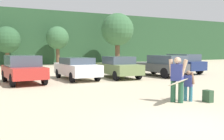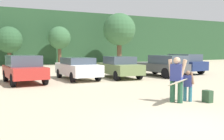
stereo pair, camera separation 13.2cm
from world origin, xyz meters
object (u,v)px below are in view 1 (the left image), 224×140
(parked_car_white, at_px, (77,68))
(backpack_dropped, at_px, (208,96))
(parked_car_navy, at_px, (181,63))
(surfboard_cream, at_px, (179,82))
(person_child, at_px, (188,84))
(person_adult, at_px, (177,77))
(parked_car_olive_green, at_px, (119,67))
(parked_car_dark_gray, at_px, (161,65))
(parked_car_red, at_px, (23,69))

(parked_car_white, distance_m, backpack_dropped, 9.43)
(parked_car_navy, distance_m, surfboard_cream, 12.17)
(person_child, bearing_deg, person_adult, -32.94)
(parked_car_white, relative_size, person_adult, 2.58)
(parked_car_olive_green, relative_size, parked_car_navy, 0.97)
(person_child, bearing_deg, parked_car_dark_gray, -154.36)
(parked_car_red, distance_m, parked_car_white, 3.42)
(parked_car_olive_green, bearing_deg, parked_car_navy, -81.36)
(parked_car_white, distance_m, person_adult, 8.78)
(parked_car_dark_gray, distance_m, person_adult, 9.44)
(parked_car_red, bearing_deg, person_adult, -156.81)
(person_child, height_order, backpack_dropped, person_child)
(parked_car_white, bearing_deg, parked_car_olive_green, -100.47)
(backpack_dropped, bearing_deg, parked_car_dark_gray, 61.65)
(parked_car_navy, bearing_deg, parked_car_olive_green, 93.59)
(parked_car_white, xyz_separation_m, surfboard_cream, (0.65, -8.83, 0.02))
(parked_car_red, height_order, person_adult, person_adult)
(parked_car_olive_green, height_order, surfboard_cream, parked_car_olive_green)
(parked_car_olive_green, xyz_separation_m, parked_car_dark_gray, (3.28, -0.53, 0.06))
(parked_car_red, relative_size, parked_car_dark_gray, 0.90)
(parked_car_navy, bearing_deg, person_child, 136.62)
(parked_car_olive_green, distance_m, person_child, 8.39)
(parked_car_olive_green, xyz_separation_m, surfboard_cream, (-2.18, -8.29, 0.01))
(parked_car_white, xyz_separation_m, parked_car_navy, (8.99, 0.04, 0.06))
(parked_car_white, relative_size, parked_car_navy, 1.05)
(backpack_dropped, bearing_deg, parked_car_olive_green, 82.53)
(parked_car_dark_gray, bearing_deg, person_adult, 140.75)
(parked_car_navy, xyz_separation_m, person_adult, (-8.36, -8.79, 0.13))
(parked_car_white, distance_m, person_child, 8.84)
(parked_car_olive_green, distance_m, parked_car_dark_gray, 3.32)
(parked_car_dark_gray, xyz_separation_m, parked_car_navy, (2.88, 1.11, -0.00))
(parked_car_red, relative_size, parked_car_white, 0.93)
(parked_car_red, relative_size, person_adult, 2.39)
(parked_car_white, xyz_separation_m, parked_car_dark_gray, (6.10, -1.07, 0.06))
(person_adult, relative_size, surfboard_cream, 0.88)
(parked_car_dark_gray, height_order, parked_car_navy, parked_car_navy)
(parked_car_red, bearing_deg, person_child, -153.89)
(parked_car_olive_green, distance_m, person_adult, 8.50)
(person_adult, relative_size, person_child, 1.44)
(parked_car_dark_gray, distance_m, surfboard_cream, 9.49)
(parked_car_olive_green, height_order, person_adult, person_adult)
(surfboard_cream, bearing_deg, parked_car_dark_gray, -155.76)
(surfboard_cream, bearing_deg, parked_car_white, -116.46)
(parked_car_dark_gray, relative_size, person_child, 3.82)
(parked_car_red, bearing_deg, parked_car_white, -87.14)
(person_child, bearing_deg, parked_car_white, -114.09)
(parked_car_olive_green, relative_size, person_adult, 2.39)
(parked_car_white, xyz_separation_m, parked_car_olive_green, (2.83, -0.54, 0.00))
(parked_car_white, bearing_deg, parked_car_dark_gray, -99.54)
(person_adult, bearing_deg, parked_car_white, -117.63)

